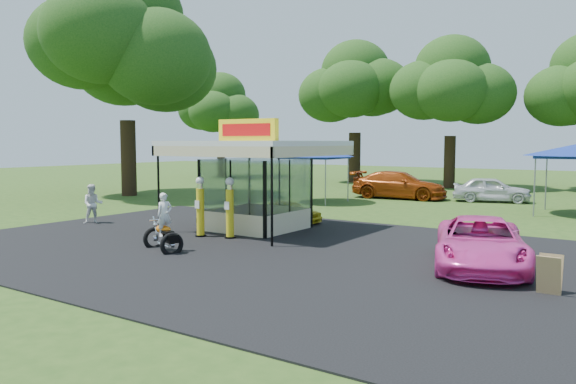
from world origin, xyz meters
name	(u,v)px	position (x,y,z in m)	size (l,w,h in m)	color
ground	(207,259)	(0.00, 0.00, 0.00)	(120.00, 120.00, 0.00)	#294B17
asphalt_apron	(250,247)	(0.00, 2.00, 0.02)	(20.00, 14.00, 0.04)	black
gas_station_kiosk	(256,183)	(-2.00, 4.99, 1.78)	(5.40, 5.40, 4.18)	white
gas_pump_left	(200,208)	(-2.62, 2.58, 1.02)	(0.40, 0.40, 2.14)	black
gas_pump_right	(230,210)	(-1.55, 2.90, 1.02)	(0.40, 0.40, 2.14)	black
motorcycle	(164,228)	(-1.77, 0.05, 0.73)	(1.66, 1.20, 1.88)	black
spare_tires	(205,220)	(-3.67, 3.97, 0.37)	(0.94, 0.72, 0.76)	black
a_frame_sign	(549,275)	(8.81, 1.29, 0.45)	(0.50, 0.44, 0.89)	#593819
kiosk_car	(289,212)	(-2.00, 7.20, 0.48)	(1.13, 2.82, 0.96)	yellow
pink_sedan	(481,243)	(6.85, 3.11, 0.68)	(2.24, 4.86, 1.35)	#F342AF
spectator_west	(93,204)	(-8.50, 2.54, 0.81)	(0.79, 0.62, 1.63)	white
bg_car_b	(399,185)	(-2.23, 19.22, 0.80)	(2.26, 5.55, 1.61)	#9C390C
bg_car_c	(491,189)	(2.80, 20.31, 0.70)	(1.66, 4.13, 1.41)	silver
tent_west	(314,153)	(-5.35, 14.70, 2.75)	(4.35, 4.35, 3.04)	gray
oak_far_a	(221,112)	(-24.50, 29.03, 6.15)	(8.15, 8.15, 9.66)	black
oak_far_b	(355,94)	(-10.60, 29.74, 7.24)	(9.51, 9.51, 11.34)	black
oak_far_c	(451,94)	(-2.25, 28.48, 6.78)	(9.07, 9.07, 10.68)	black
oak_near	(126,55)	(-16.95, 11.55, 8.65)	(11.99, 11.99, 13.81)	black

